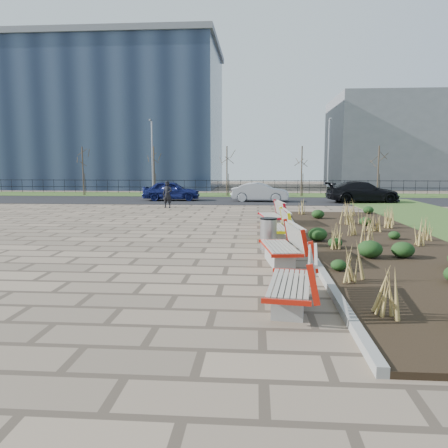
# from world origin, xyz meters

# --- Properties ---
(ground) EXTENTS (120.00, 120.00, 0.00)m
(ground) POSITION_xyz_m (0.00, 0.00, 0.00)
(ground) COLOR #846F5B
(ground) RESTS_ON ground
(planting_bed) EXTENTS (4.50, 18.00, 0.10)m
(planting_bed) POSITION_xyz_m (6.25, 5.00, 0.05)
(planting_bed) COLOR black
(planting_bed) RESTS_ON ground
(planting_curb) EXTENTS (0.16, 18.00, 0.15)m
(planting_curb) POSITION_xyz_m (3.92, 5.00, 0.07)
(planting_curb) COLOR gray
(planting_curb) RESTS_ON ground
(grass_verge_far) EXTENTS (80.00, 5.00, 0.04)m
(grass_verge_far) POSITION_xyz_m (0.00, 28.00, 0.02)
(grass_verge_far) COLOR #33511E
(grass_verge_far) RESTS_ON ground
(road) EXTENTS (80.00, 7.00, 0.02)m
(road) POSITION_xyz_m (0.00, 22.00, 0.01)
(road) COLOR black
(road) RESTS_ON ground
(bench_a) EXTENTS (1.16, 2.20, 1.00)m
(bench_a) POSITION_xyz_m (3.00, -1.41, 0.50)
(bench_a) COLOR #B51A0C
(bench_a) RESTS_ON ground
(bench_b) EXTENTS (1.17, 2.20, 1.00)m
(bench_b) POSITION_xyz_m (3.00, 2.10, 0.50)
(bench_b) COLOR red
(bench_b) RESTS_ON ground
(bench_c) EXTENTS (1.04, 2.16, 1.00)m
(bench_c) POSITION_xyz_m (3.00, 5.66, 0.50)
(bench_c) COLOR #FFF50D
(bench_c) RESTS_ON ground
(bench_d) EXTENTS (1.18, 2.20, 1.00)m
(bench_d) POSITION_xyz_m (3.00, 9.18, 0.50)
(bench_d) COLOR red
(bench_d) RESTS_ON ground
(litter_bin) EXTENTS (0.50, 0.50, 0.94)m
(litter_bin) POSITION_xyz_m (2.77, 4.04, 0.47)
(litter_bin) COLOR #B2B2B7
(litter_bin) RESTS_ON ground
(pedestrian) EXTENTS (0.64, 0.48, 1.59)m
(pedestrian) POSITION_xyz_m (-2.89, 16.60, 0.80)
(pedestrian) COLOR black
(pedestrian) RESTS_ON ground
(car_blue) EXTENTS (4.17, 1.96, 1.38)m
(car_blue) POSITION_xyz_m (-3.66, 21.76, 0.71)
(car_blue) COLOR navy
(car_blue) RESTS_ON road
(car_silver) EXTENTS (4.03, 1.70, 1.29)m
(car_silver) POSITION_xyz_m (2.67, 21.33, 0.67)
(car_silver) COLOR #95979B
(car_silver) RESTS_ON road
(car_black) EXTENTS (5.09, 2.56, 1.42)m
(car_black) POSITION_xyz_m (9.55, 21.00, 0.73)
(car_black) COLOR black
(car_black) RESTS_ON road
(tree_a) EXTENTS (1.40, 1.40, 4.00)m
(tree_a) POSITION_xyz_m (-12.00, 26.50, 2.04)
(tree_a) COLOR #4C3D2D
(tree_a) RESTS_ON grass_verge_far
(tree_b) EXTENTS (1.40, 1.40, 4.00)m
(tree_b) POSITION_xyz_m (-6.00, 26.50, 2.04)
(tree_b) COLOR #4C3D2D
(tree_b) RESTS_ON grass_verge_far
(tree_c) EXTENTS (1.40, 1.40, 4.00)m
(tree_c) POSITION_xyz_m (0.00, 26.50, 2.04)
(tree_c) COLOR #4C3D2D
(tree_c) RESTS_ON grass_verge_far
(tree_d) EXTENTS (1.40, 1.40, 4.00)m
(tree_d) POSITION_xyz_m (6.00, 26.50, 2.04)
(tree_d) COLOR #4C3D2D
(tree_d) RESTS_ON grass_verge_far
(tree_e) EXTENTS (1.40, 1.40, 4.00)m
(tree_e) POSITION_xyz_m (12.00, 26.50, 2.04)
(tree_e) COLOR #4C3D2D
(tree_e) RESTS_ON grass_verge_far
(lamp_west) EXTENTS (0.24, 0.60, 6.00)m
(lamp_west) POSITION_xyz_m (-6.00, 26.00, 3.04)
(lamp_west) COLOR gray
(lamp_west) RESTS_ON grass_verge_far
(lamp_east) EXTENTS (0.24, 0.60, 6.00)m
(lamp_east) POSITION_xyz_m (8.00, 26.00, 3.04)
(lamp_east) COLOR gray
(lamp_east) RESTS_ON grass_verge_far
(railing_fence) EXTENTS (44.00, 0.10, 1.20)m
(railing_fence) POSITION_xyz_m (0.00, 29.50, 0.64)
(railing_fence) COLOR black
(railing_fence) RESTS_ON grass_verge_far
(building_glass) EXTENTS (40.00, 14.00, 15.00)m
(building_glass) POSITION_xyz_m (-22.00, 40.00, 7.50)
(building_glass) COLOR #192338
(building_glass) RESTS_ON ground
(building_grey) EXTENTS (18.00, 12.00, 10.00)m
(building_grey) POSITION_xyz_m (20.00, 42.00, 5.00)
(building_grey) COLOR slate
(building_grey) RESTS_ON ground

